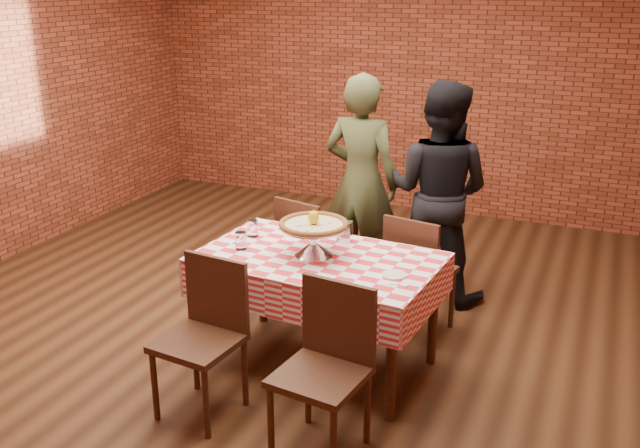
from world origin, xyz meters
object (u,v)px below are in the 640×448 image
at_px(chair_near_right, 320,376).
at_px(pizza, 314,225).
at_px(diner_black, 438,192).
at_px(chair_near_left, 198,343).
at_px(chair_far_right, 421,273).
at_px(diner_olive, 361,182).
at_px(pizza_stand, 314,240).
at_px(chair_far_left, 313,252).
at_px(water_glass_left, 241,241).
at_px(table, 318,312).
at_px(condiment_caddy, 345,231).
at_px(water_glass_right, 253,228).

bearing_deg(chair_near_right, pizza, 122.75).
height_order(pizza, diner_black, diner_black).
distance_m(pizza, chair_near_left, 0.99).
distance_m(chair_far_right, diner_olive, 1.02).
bearing_deg(pizza_stand, pizza, 0.00).
bearing_deg(chair_near_left, chair_far_left, 95.03).
relative_size(water_glass_left, chair_far_right, 0.13).
relative_size(water_glass_left, chair_near_left, 0.12).
height_order(diner_olive, diner_black, diner_olive).
relative_size(chair_near_left, chair_far_left, 1.02).
bearing_deg(chair_near_left, table, 67.73).
relative_size(condiment_caddy, chair_far_right, 0.15).
bearing_deg(pizza_stand, diner_olive, 97.16).
bearing_deg(condiment_caddy, diner_olive, 99.11).
bearing_deg(pizza, chair_near_left, -116.18).
bearing_deg(chair_far_left, chair_near_left, 103.19).
bearing_deg(chair_far_right, water_glass_right, 39.45).
bearing_deg(diner_black, chair_far_left, 41.67).
height_order(water_glass_right, condiment_caddy, condiment_caddy).
relative_size(chair_near_right, diner_olive, 0.53).
xyz_separation_m(chair_far_left, diner_olive, (0.17, 0.57, 0.42)).
height_order(table, chair_near_right, chair_near_right).
bearing_deg(diner_olive, diner_black, -174.73).
bearing_deg(chair_near_right, condiment_caddy, 112.45).
xyz_separation_m(chair_near_right, chair_far_left, (-0.74, 1.60, -0.01)).
height_order(chair_near_right, diner_olive, diner_olive).
bearing_deg(pizza_stand, diner_black, 71.27).
xyz_separation_m(chair_near_left, chair_far_left, (0.03, 1.54, -0.01)).
distance_m(chair_far_left, chair_far_right, 0.86).
bearing_deg(diner_olive, chair_far_right, 141.90).
xyz_separation_m(chair_near_left, chair_far_right, (0.89, 1.47, -0.01)).
height_order(table, water_glass_right, water_glass_right).
height_order(table, chair_near_left, chair_near_left).
bearing_deg(diner_black, chair_near_left, 74.67).
xyz_separation_m(water_glass_left, chair_near_left, (0.09, -0.68, -0.36)).
xyz_separation_m(water_glass_right, chair_far_left, (0.16, 0.62, -0.37)).
bearing_deg(pizza_stand, condiment_caddy, 74.48).
relative_size(chair_near_left, chair_near_right, 0.99).
bearing_deg(chair_near_right, chair_near_left, -177.10).
bearing_deg(diner_black, pizza_stand, 77.48).
xyz_separation_m(pizza_stand, chair_far_left, (-0.34, 0.77, -0.41)).
distance_m(chair_far_left, diner_olive, 0.73).
relative_size(table, water_glass_right, 12.92).
height_order(chair_far_left, diner_olive, diner_olive).
bearing_deg(pizza_stand, water_glass_left, -169.29).
distance_m(water_glass_right, chair_far_right, 1.21).
height_order(chair_near_right, diner_black, diner_black).
bearing_deg(diner_olive, pizza, 102.62).
relative_size(chair_far_left, diner_black, 0.52).
bearing_deg(chair_far_left, pizza, 128.45).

